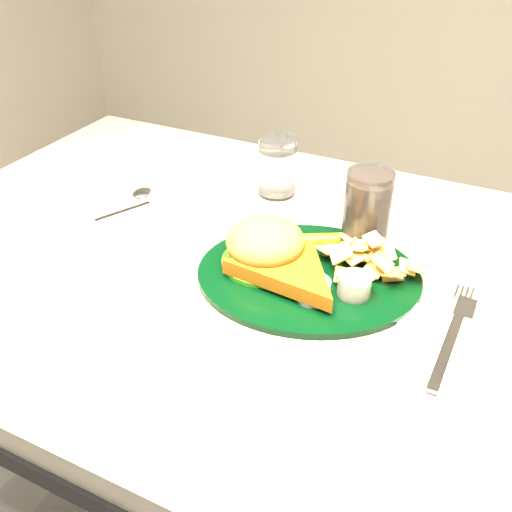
{
  "coord_description": "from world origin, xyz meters",
  "views": [
    {
      "loc": [
        0.31,
        -0.64,
        1.23
      ],
      "look_at": [
        0.02,
        -0.06,
        0.8
      ],
      "focal_mm": 40.0,
      "sensor_mm": 36.0,
      "label": 1
    }
  ],
  "objects_px": {
    "dinner_plate": "(310,257)",
    "cola_glass": "(367,212)",
    "table": "(259,426)",
    "water_glass": "(277,167)",
    "fork_napkin": "(448,346)"
  },
  "relations": [
    {
      "from": "dinner_plate",
      "to": "fork_napkin",
      "type": "relative_size",
      "value": 1.69
    },
    {
      "from": "dinner_plate",
      "to": "cola_glass",
      "type": "xyz_separation_m",
      "value": [
        0.05,
        0.11,
        0.03
      ]
    },
    {
      "from": "water_glass",
      "to": "cola_glass",
      "type": "xyz_separation_m",
      "value": [
        0.2,
        -0.11,
        0.01
      ]
    },
    {
      "from": "table",
      "to": "cola_glass",
      "type": "relative_size",
      "value": 9.31
    },
    {
      "from": "dinner_plate",
      "to": "cola_glass",
      "type": "bearing_deg",
      "value": 48.38
    },
    {
      "from": "water_glass",
      "to": "fork_napkin",
      "type": "xyz_separation_m",
      "value": [
        0.36,
        -0.28,
        -0.05
      ]
    },
    {
      "from": "table",
      "to": "water_glass",
      "type": "relative_size",
      "value": 11.33
    },
    {
      "from": "dinner_plate",
      "to": "fork_napkin",
      "type": "height_order",
      "value": "dinner_plate"
    },
    {
      "from": "cola_glass",
      "to": "water_glass",
      "type": "bearing_deg",
      "value": 151.2
    },
    {
      "from": "cola_glass",
      "to": "fork_napkin",
      "type": "height_order",
      "value": "cola_glass"
    },
    {
      "from": "cola_glass",
      "to": "table",
      "type": "bearing_deg",
      "value": -140.83
    },
    {
      "from": "water_glass",
      "to": "table",
      "type": "bearing_deg",
      "value": -72.23
    },
    {
      "from": "table",
      "to": "cola_glass",
      "type": "distance_m",
      "value": 0.47
    },
    {
      "from": "table",
      "to": "cola_glass",
      "type": "xyz_separation_m",
      "value": [
        0.13,
        0.1,
        0.44
      ]
    },
    {
      "from": "table",
      "to": "fork_napkin",
      "type": "relative_size",
      "value": 6.32
    }
  ]
}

